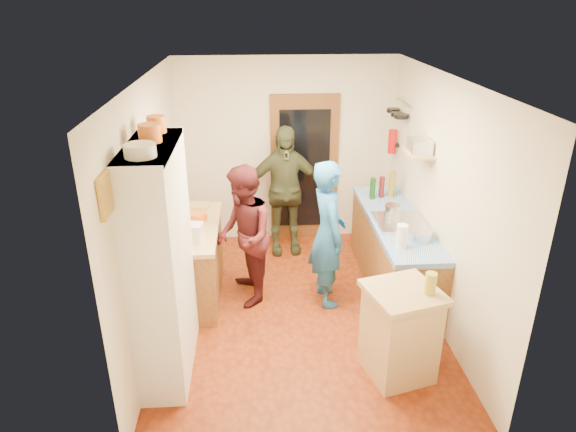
{
  "coord_description": "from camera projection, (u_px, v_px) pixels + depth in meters",
  "views": [
    {
      "loc": [
        -0.45,
        -4.92,
        3.32
      ],
      "look_at": [
        -0.1,
        0.15,
        1.12
      ],
      "focal_mm": 32.0,
      "sensor_mm": 36.0,
      "label": 1
    }
  ],
  "objects": [
    {
      "name": "orange_pot_b",
      "position": [
        156.0,
        124.0,
        4.5
      ],
      "size": [
        0.17,
        0.17,
        0.15
      ],
      "primitive_type": "cylinder",
      "color": "orange",
      "rests_on": "hutch_top_shelf"
    },
    {
      "name": "chopping_board",
      "position": [
        197.0,
        205.0,
        6.37
      ],
      "size": [
        0.34,
        0.27,
        0.02
      ],
      "primitive_type": "cube",
      "rotation": [
        0.0,
        0.0,
        -0.2
      ],
      "color": "tan",
      "rests_on": "left_counter_top"
    },
    {
      "name": "fire_extinguisher",
      "position": [
        392.0,
        142.0,
        6.9
      ],
      "size": [
        0.11,
        0.11,
        0.32
      ],
      "primitive_type": "cylinder",
      "color": "red",
      "rests_on": "wall_right"
    },
    {
      "name": "pan_hang_c",
      "position": [
        393.0,
        110.0,
        6.78
      ],
      "size": [
        0.17,
        0.17,
        0.05
      ],
      "primitive_type": "cylinder",
      "color": "black",
      "rests_on": "pan_rail"
    },
    {
      "name": "wall_left",
      "position": [
        152.0,
        209.0,
        5.24
      ],
      "size": [
        0.02,
        4.0,
        2.6
      ],
      "primitive_type": "cube",
      "color": "beige",
      "rests_on": "ground"
    },
    {
      "name": "bottle_a",
      "position": [
        373.0,
        188.0,
        6.56
      ],
      "size": [
        0.08,
        0.08,
        0.28
      ],
      "primitive_type": "cylinder",
      "rotation": [
        0.0,
        0.0,
        0.21
      ],
      "color": "#143F14",
      "rests_on": "right_counter_top"
    },
    {
      "name": "ext_bracket",
      "position": [
        396.0,
        145.0,
        6.92
      ],
      "size": [
        0.06,
        0.1,
        0.04
      ],
      "primitive_type": "cube",
      "color": "black",
      "rests_on": "wall_right"
    },
    {
      "name": "pan_rail",
      "position": [
        403.0,
        103.0,
        6.52
      ],
      "size": [
        0.02,
        0.65,
        0.02
      ],
      "primitive_type": "cylinder",
      "rotation": [
        1.57,
        0.0,
        0.0
      ],
      "color": "silver",
      "rests_on": "wall_right"
    },
    {
      "name": "bottle_b",
      "position": [
        382.0,
        187.0,
        6.61
      ],
      "size": [
        0.08,
        0.08,
        0.28
      ],
      "primitive_type": "cylinder",
      "rotation": [
        0.0,
        0.0,
        0.14
      ],
      "color": "#591419",
      "rests_on": "right_counter_top"
    },
    {
      "name": "oil_jar",
      "position": [
        431.0,
        283.0,
        4.46
      ],
      "size": [
        0.12,
        0.12,
        0.2
      ],
      "primitive_type": "cylinder",
      "rotation": [
        0.0,
        0.0,
        0.27
      ],
      "color": "#AD9E2D",
      "rests_on": "island_top"
    },
    {
      "name": "radio",
      "position": [
        420.0,
        146.0,
        5.64
      ],
      "size": [
        0.23,
        0.31,
        0.15
      ],
      "primitive_type": "cube",
      "rotation": [
        0.0,
        0.0,
        -0.05
      ],
      "color": "silver",
      "rests_on": "wall_shelf"
    },
    {
      "name": "pan_hang_b",
      "position": [
        397.0,
        114.0,
        6.6
      ],
      "size": [
        0.16,
        0.16,
        0.05
      ],
      "primitive_type": "cylinder",
      "color": "black",
      "rests_on": "pan_rail"
    },
    {
      "name": "picture_frame",
      "position": [
        105.0,
        196.0,
        3.52
      ],
      "size": [
        0.03,
        0.25,
        0.3
      ],
      "primitive_type": "cube",
      "color": "gold",
      "rests_on": "wall_left"
    },
    {
      "name": "cutting_board",
      "position": [
        396.0,
        290.0,
        4.58
      ],
      "size": [
        0.41,
        0.36,
        0.02
      ],
      "primitive_type": "cube",
      "rotation": [
        0.0,
        0.0,
        0.27
      ],
      "color": "white",
      "rests_on": "island_top"
    },
    {
      "name": "ceiling",
      "position": [
        300.0,
        77.0,
        4.81
      ],
      "size": [
        3.0,
        4.0,
        0.02
      ],
      "primitive_type": "cube",
      "color": "silver",
      "rests_on": "ground"
    },
    {
      "name": "person_left",
      "position": [
        246.0,
        235.0,
        5.81
      ],
      "size": [
        0.72,
        0.87,
        1.63
      ],
      "primitive_type": "imported",
      "rotation": [
        0.0,
        0.0,
        -1.43
      ],
      "color": "#451519",
      "rests_on": "ground"
    },
    {
      "name": "hutch_body",
      "position": [
        162.0,
        264.0,
        4.6
      ],
      "size": [
        0.4,
        1.2,
        2.2
      ],
      "primitive_type": "cube",
      "color": "white",
      "rests_on": "ground"
    },
    {
      "name": "door_frame",
      "position": [
        304.0,
        169.0,
        7.25
      ],
      "size": [
        0.95,
        0.06,
        2.1
      ],
      "primitive_type": "cube",
      "color": "brown",
      "rests_on": "ground"
    },
    {
      "name": "wall_back",
      "position": [
        286.0,
        151.0,
        7.17
      ],
      "size": [
        3.0,
        0.02,
        2.6
      ],
      "primitive_type": "cube",
      "color": "beige",
      "rests_on": "ground"
    },
    {
      "name": "left_counter_base",
      "position": [
        193.0,
        263.0,
        6.02
      ],
      "size": [
        0.6,
        1.4,
        0.85
      ],
      "primitive_type": "cube",
      "color": "olive",
      "rests_on": "ground"
    },
    {
      "name": "plate_stack",
      "position": [
        140.0,
        150.0,
        3.83
      ],
      "size": [
        0.24,
        0.24,
        0.1
      ],
      "primitive_type": "cylinder",
      "color": "white",
      "rests_on": "hutch_top_shelf"
    },
    {
      "name": "left_counter_top",
      "position": [
        190.0,
        228.0,
        5.84
      ],
      "size": [
        0.64,
        1.44,
        0.05
      ],
      "primitive_type": "cube",
      "color": "tan",
      "rests_on": "left_counter_base"
    },
    {
      "name": "kettle",
      "position": [
        183.0,
        227.0,
        5.61
      ],
      "size": [
        0.19,
        0.19,
        0.17
      ],
      "primitive_type": "cylinder",
      "rotation": [
        0.0,
        0.0,
        -0.3
      ],
      "color": "white",
      "rests_on": "left_counter_top"
    },
    {
      "name": "pot_on_hob",
      "position": [
        393.0,
        210.0,
        6.0
      ],
      "size": [
        0.19,
        0.19,
        0.12
      ],
      "primitive_type": "cylinder",
      "color": "silver",
      "rests_on": "hob"
    },
    {
      "name": "orange_pot_a",
      "position": [
        150.0,
        133.0,
        4.2
      ],
      "size": [
        0.19,
        0.19,
        0.15
      ],
      "primitive_type": "cylinder",
      "color": "orange",
      "rests_on": "hutch_top_shelf"
    },
    {
      "name": "person_back",
      "position": [
        285.0,
        191.0,
        6.9
      ],
      "size": [
        1.07,
        0.5,
        1.78
      ],
      "primitive_type": "imported",
      "rotation": [
        0.0,
        0.0,
        0.07
      ],
      "color": "#373A24",
      "rests_on": "ground"
    },
    {
      "name": "door_glass",
      "position": [
        304.0,
        170.0,
        7.22
      ],
      "size": [
        0.7,
        0.02,
        1.7
      ],
      "primitive_type": "cube",
      "color": "black",
      "rests_on": "door_frame"
    },
    {
      "name": "wall_front",
      "position": [
        325.0,
        317.0,
        3.49
      ],
      "size": [
        3.0,
        0.02,
        2.6
      ],
      "primitive_type": "cube",
      "color": "beige",
      "rests_on": "ground"
    },
    {
      "name": "right_counter_base",
      "position": [
        393.0,
        255.0,
        6.22
      ],
      "size": [
        0.6,
        2.2,
        0.84
      ],
      "primitive_type": "cube",
      "color": "olive",
      "rests_on": "ground"
    },
    {
      "name": "person_hob",
      "position": [
        331.0,
        235.0,
        5.73
      ],
      "size": [
        0.5,
        0.68,
        1.71
      ],
      "primitive_type": "imported",
      "rotation": [
        0.0,
        0.0,
        1.72
      ],
      "color": "#205CA4",
      "rests_on": "ground"
    },
    {
      "name": "island_base",
      "position": [
        399.0,
        335.0,
        4.74
      ],
      "size": [
        0.68,
        0.68,
        0.86
      ],
      "primitive_type": "cube",
      "rotation": [
        0.0,
        0.0,
        0.27
      ],
      "color": "tan",
      "rests_on": "ground"
    },
    {
      "name": "wall_shelf",
      "position": [
        419.0,
        154.0,
        5.67
      ],
      "size": [
        0.26,
        0.42,
        0.03
      ],
      "primitive_type": "cube",
      "color": "tan",
      "rests_on": "wall_right"
    },
    {
      "name": "paper_towel",
      "position": [
        402.0,
        236.0,
        5.3
      ],
      "size": [
        0.12,
        0.12,
        0.25
      ],
      "primitive_type": "cylinder",
      "rotation": [
        0.0,
        0.0,
        0.01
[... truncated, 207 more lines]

